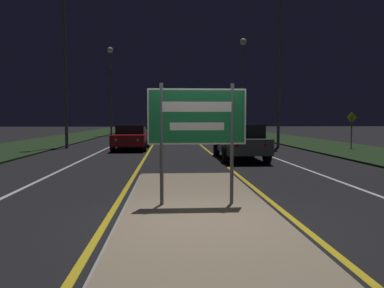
% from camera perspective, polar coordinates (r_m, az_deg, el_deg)
% --- Properties ---
extents(ground_plane, '(160.00, 160.00, 0.00)m').
position_cam_1_polar(ground_plane, '(6.38, 1.45, -11.98)').
color(ground_plane, black).
extents(median_island, '(2.83, 8.32, 0.10)m').
position_cam_1_polar(median_island, '(7.34, 0.75, -9.54)').
color(median_island, '#999993').
rests_on(median_island, ground_plane).
extents(verge_left, '(5.00, 100.00, 0.08)m').
position_cam_1_polar(verge_left, '(27.66, -22.50, 0.02)').
color(verge_left, '#1E3319').
rests_on(verge_left, ground_plane).
extents(verge_right, '(5.00, 100.00, 0.08)m').
position_cam_1_polar(verge_right, '(28.03, 17.39, 0.18)').
color(verge_right, '#1E3319').
rests_on(verge_right, ground_plane).
extents(centre_line_yellow_left, '(0.12, 70.00, 0.01)m').
position_cam_1_polar(centre_line_yellow_left, '(31.18, -5.55, 0.63)').
color(centre_line_yellow_left, gold).
rests_on(centre_line_yellow_left, ground_plane).
extents(centre_line_yellow_right, '(0.12, 70.00, 0.01)m').
position_cam_1_polar(centre_line_yellow_right, '(31.24, 0.33, 0.65)').
color(centre_line_yellow_right, gold).
rests_on(centre_line_yellow_right, ground_plane).
extents(lane_line_white_left, '(0.12, 70.00, 0.01)m').
position_cam_1_polar(lane_line_white_left, '(31.38, -10.30, 0.60)').
color(lane_line_white_left, silver).
rests_on(lane_line_white_left, ground_plane).
extents(lane_line_white_right, '(0.12, 70.00, 0.01)m').
position_cam_1_polar(lane_line_white_right, '(31.52, 5.05, 0.66)').
color(lane_line_white_right, silver).
rests_on(lane_line_white_right, ground_plane).
extents(edge_line_white_left, '(0.10, 70.00, 0.01)m').
position_cam_1_polar(edge_line_white_left, '(31.87, -15.66, 0.57)').
color(edge_line_white_left, silver).
rests_on(edge_line_white_left, ground_plane).
extents(edge_line_white_right, '(0.10, 70.00, 0.01)m').
position_cam_1_polar(edge_line_white_right, '(32.11, 10.35, 0.67)').
color(edge_line_white_right, silver).
rests_on(edge_line_white_right, ground_plane).
extents(highway_sign, '(1.88, 0.07, 2.32)m').
position_cam_1_polar(highway_sign, '(7.14, 0.76, 3.46)').
color(highway_sign, '#56565B').
rests_on(highway_sign, median_island).
extents(streetlight_left_near, '(0.52, 0.52, 10.72)m').
position_cam_1_polar(streetlight_left_near, '(23.82, -18.89, 15.70)').
color(streetlight_left_near, '#56565B').
rests_on(streetlight_left_near, ground_plane).
extents(streetlight_left_far, '(0.59, 0.59, 8.86)m').
position_cam_1_polar(streetlight_left_far, '(38.75, -12.32, 10.14)').
color(streetlight_left_far, '#56565B').
rests_on(streetlight_left_far, ground_plane).
extents(streetlight_right_near, '(0.51, 0.51, 9.66)m').
position_cam_1_polar(streetlight_right_near, '(23.91, 13.20, 14.23)').
color(streetlight_right_near, '#56565B').
rests_on(streetlight_right_near, ground_plane).
extents(streetlight_right_far, '(0.64, 0.64, 9.42)m').
position_cam_1_polar(streetlight_right_far, '(36.89, 7.78, 11.45)').
color(streetlight_right_far, '#56565B').
rests_on(streetlight_right_far, ground_plane).
extents(car_receding_0, '(1.87, 4.56, 1.52)m').
position_cam_1_polar(car_receding_0, '(16.13, 7.34, 0.48)').
color(car_receding_0, '#4C514C').
rests_on(car_receding_0, ground_plane).
extents(car_receding_1, '(1.95, 4.63, 1.43)m').
position_cam_1_polar(car_receding_1, '(28.16, 3.16, 1.85)').
color(car_receding_1, '#B7B7BC').
rests_on(car_receding_1, ground_plane).
extents(car_approaching_0, '(1.89, 4.54, 1.39)m').
position_cam_1_polar(car_approaching_0, '(21.57, -9.24, 1.11)').
color(car_approaching_0, maroon).
rests_on(car_approaching_0, ground_plane).
extents(car_approaching_1, '(1.97, 4.81, 1.32)m').
position_cam_1_polar(car_approaching_1, '(30.29, -7.84, 1.87)').
color(car_approaching_1, '#B7B7BC').
rests_on(car_approaching_1, ground_plane).
extents(warning_sign, '(0.60, 0.06, 2.05)m').
position_cam_1_polar(warning_sign, '(22.83, 23.15, 2.47)').
color(warning_sign, '#56565B').
rests_on(warning_sign, verge_right).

